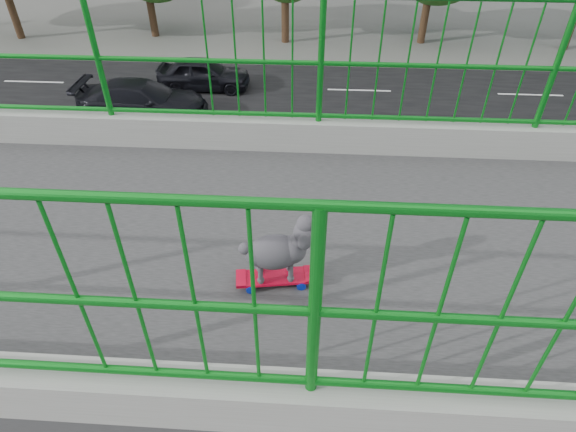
% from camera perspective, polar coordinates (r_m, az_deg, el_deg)
% --- Properties ---
extents(road, '(18.00, 90.00, 0.02)m').
position_cam_1_polar(road, '(18.39, 9.52, 7.14)').
color(road, black).
rests_on(road, ground).
extents(footbridge, '(3.00, 24.00, 7.00)m').
position_cam_1_polar(footbridge, '(5.36, 25.54, -18.20)').
color(footbridge, '#2D2D2F').
rests_on(footbridge, ground).
extents(skateboard, '(0.23, 0.55, 0.07)m').
position_cam_1_polar(skateboard, '(3.25, -1.52, -7.42)').
color(skateboard, red).
rests_on(skateboard, footbridge).
extents(poodle, '(0.28, 0.54, 0.45)m').
position_cam_1_polar(poodle, '(3.07, -1.06, -3.99)').
color(poodle, '#2D2B30').
rests_on(poodle, skateboard).
extents(car_0, '(1.76, 4.37, 1.49)m').
position_cam_1_polar(car_0, '(12.36, -4.88, -6.16)').
color(car_0, silver).
rests_on(car_0, ground).
extents(car_1, '(1.52, 4.35, 1.43)m').
position_cam_1_polar(car_1, '(15.89, -19.26, 2.91)').
color(car_1, gray).
rests_on(car_1, ground).
extents(car_2, '(2.66, 5.77, 1.60)m').
position_cam_1_polar(car_2, '(17.46, 9.27, 8.38)').
color(car_2, red).
rests_on(car_2, ground).
extents(car_3, '(2.21, 5.44, 1.58)m').
position_cam_1_polar(car_3, '(21.49, -17.02, 13.11)').
color(car_3, black).
rests_on(car_3, ground).
extents(car_4, '(1.75, 4.34, 1.48)m').
position_cam_1_polar(car_4, '(23.78, -10.10, 16.46)').
color(car_4, black).
rests_on(car_4, ground).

